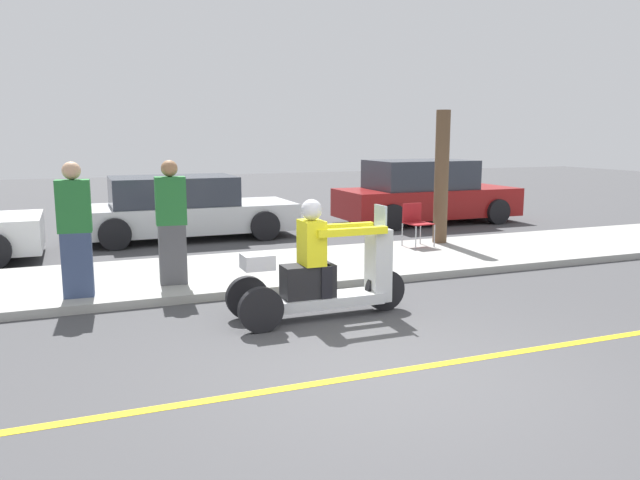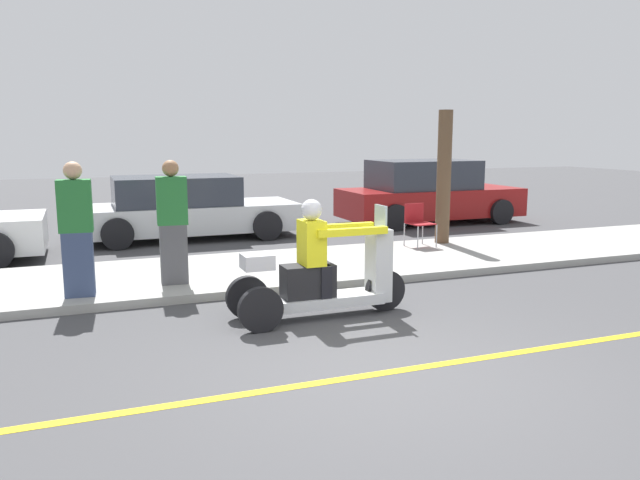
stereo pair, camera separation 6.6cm
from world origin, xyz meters
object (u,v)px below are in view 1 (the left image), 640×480
motorcycle_trike (321,275)px  parked_car_lot_right (425,194)px  parked_car_lot_left (181,209)px  folding_chair_set_back (415,220)px  spectator_mid_group (75,232)px  tree_trunk (441,177)px  spectator_by_tree (172,225)px

motorcycle_trike → parked_car_lot_right: 8.93m
parked_car_lot_right → parked_car_lot_left: parked_car_lot_right is taller
motorcycle_trike → folding_chair_set_back: (3.35, 3.44, 0.09)m
spectator_mid_group → folding_chair_set_back: size_ratio=2.20×
spectator_mid_group → folding_chair_set_back: 6.40m
folding_chair_set_back → tree_trunk: bearing=12.8°
spectator_mid_group → parked_car_lot_left: size_ratio=0.38×
motorcycle_trike → tree_trunk: 5.45m
parked_car_lot_right → tree_trunk: 3.77m
motorcycle_trike → spectator_mid_group: (-2.81, 1.74, 0.45)m
spectator_mid_group → parked_car_lot_right: 9.92m
spectator_mid_group → parked_car_lot_left: bearing=66.2°
motorcycle_trike → tree_trunk: (4.01, 3.59, 0.89)m
spectator_by_tree → parked_car_lot_right: 8.68m
spectator_mid_group → folding_chair_set_back: bearing=15.4°
folding_chair_set_back → parked_car_lot_right: 4.16m
parked_car_lot_right → parked_car_lot_left: bearing=-178.2°
motorcycle_trike → folding_chair_set_back: size_ratio=2.81×
motorcycle_trike → tree_trunk: tree_trunk is taller
spectator_by_tree → tree_trunk: size_ratio=0.68×
motorcycle_trike → folding_chair_set_back: 4.80m
spectator_by_tree → folding_chair_set_back: bearing=16.3°
motorcycle_trike → tree_trunk: bearing=41.8°
spectator_by_tree → folding_chair_set_back: size_ratio=2.19×
motorcycle_trike → spectator_by_tree: 2.56m
spectator_mid_group → parked_car_lot_left: 5.44m
motorcycle_trike → spectator_by_tree: size_ratio=1.28×
spectator_mid_group → tree_trunk: 7.08m
parked_car_lot_right → tree_trunk: size_ratio=1.78×
spectator_by_tree → folding_chair_set_back: (4.87, 1.42, -0.36)m
folding_chair_set_back → tree_trunk: tree_trunk is taller
parked_car_lot_right → spectator_by_tree: bearing=-145.7°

